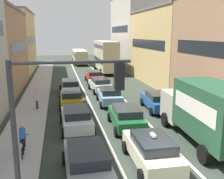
{
  "coord_description": "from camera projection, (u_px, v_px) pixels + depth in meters",
  "views": [
    {
      "loc": [
        -4.34,
        -8.83,
        6.2
      ],
      "look_at": [
        0.0,
        12.0,
        1.6
      ],
      "focal_mm": 41.28,
      "sensor_mm": 36.0,
      "label": 1
    }
  ],
  "objects": [
    {
      "name": "sedan_left_lane_third",
      "position": [
        71.0,
        98.0,
        22.2
      ],
      "size": [
        2.09,
        4.32,
        1.49
      ],
      "rotation": [
        0.0,
        0.0,
        1.56
      ],
      "color": "#B29319",
      "rests_on": "ground"
    },
    {
      "name": "sedan_left_lane_front",
      "position": [
        87.0,
        162.0,
        11.12
      ],
      "size": [
        2.12,
        4.33,
        1.49
      ],
      "rotation": [
        0.0,
        0.0,
        1.59
      ],
      "color": "gray",
      "rests_on": "ground"
    },
    {
      "name": "hatchback_centre_lane_third",
      "position": [
        109.0,
        95.0,
        23.19
      ],
      "size": [
        2.21,
        4.37,
        1.49
      ],
      "rotation": [
        0.0,
        0.0,
        1.53
      ],
      "color": "#759EB7",
      "rests_on": "ground"
    },
    {
      "name": "removalist_box_truck",
      "position": [
        205.0,
        110.0,
        14.57
      ],
      "size": [
        3.0,
        7.8,
        3.58
      ],
      "rotation": [
        0.0,
        0.0,
        1.52
      ],
      "color": "#B7B29E",
      "rests_on": "ground"
    },
    {
      "name": "sedan_centre_lane_second",
      "position": [
        126.0,
        116.0,
        17.22
      ],
      "size": [
        2.23,
        4.38,
        1.49
      ],
      "rotation": [
        0.0,
        0.0,
        1.52
      ],
      "color": "#19592D",
      "rests_on": "ground"
    },
    {
      "name": "wagon_left_lane_second",
      "position": [
        76.0,
        118.0,
        16.95
      ],
      "size": [
        2.14,
        4.34,
        1.49
      ],
      "rotation": [
        0.0,
        0.0,
        1.59
      ],
      "color": "silver",
      "rests_on": "ground"
    },
    {
      "name": "pedestrian_near_kerb",
      "position": [
        37.0,
        99.0,
        21.24
      ],
      "size": [
        0.34,
        0.53,
        1.66
      ],
      "rotation": [
        0.0,
        0.0,
        0.19
      ],
      "color": "#262D47",
      "rests_on": "ground"
    },
    {
      "name": "lane_stripe_right",
      "position": [
        112.0,
        88.0,
        30.1
      ],
      "size": [
        0.16,
        60.0,
        0.01
      ],
      "primitive_type": "cube",
      "color": "silver",
      "rests_on": "ground"
    },
    {
      "name": "sedan_right_lane_behind_truck",
      "position": [
        157.0,
        101.0,
        21.29
      ],
      "size": [
        2.3,
        4.41,
        1.49
      ],
      "rotation": [
        0.0,
        0.0,
        1.5
      ],
      "color": "#194C8C",
      "rests_on": "ground"
    },
    {
      "name": "traffic_light_pole",
      "position": [
        57.0,
        116.0,
        7.69
      ],
      "size": [
        3.58,
        0.38,
        5.5
      ],
      "color": "#2D2D33",
      "rests_on": "ground"
    },
    {
      "name": "bus_far_queue_secondary",
      "position": [
        80.0,
        56.0,
        54.05
      ],
      "size": [
        2.85,
        10.51,
        2.9
      ],
      "rotation": [
        0.0,
        0.0,
        1.57
      ],
      "color": "#BFB793",
      "rests_on": "ground"
    },
    {
      "name": "taxi_centre_lane_front",
      "position": [
        151.0,
        150.0,
        12.29
      ],
      "size": [
        2.11,
        4.33,
        1.66
      ],
      "rotation": [
        0.0,
        0.0,
        1.56
      ],
      "color": "beige",
      "rests_on": "ground"
    },
    {
      "name": "sedan_left_lane_fourth",
      "position": [
        70.0,
        86.0,
        27.29
      ],
      "size": [
        2.17,
        4.35,
        1.49
      ],
      "rotation": [
        0.0,
        0.0,
        1.6
      ],
      "color": "black",
      "rests_on": "ground"
    },
    {
      "name": "building_row_right",
      "position": [
        167.0,
        40.0,
        33.97
      ],
      "size": [
        7.2,
        43.9,
        13.04
      ],
      "rotation": [
        0.0,
        0.0,
        -1.57
      ],
      "color": "#B2ADA3",
      "rests_on": "ground"
    },
    {
      "name": "cyclist_on_sidewalk",
      "position": [
        23.0,
        140.0,
        13.24
      ],
      "size": [
        0.5,
        1.73,
        1.72
      ],
      "rotation": [
        0.0,
        0.0,
        1.6
      ],
      "color": "black",
      "rests_on": "ground"
    },
    {
      "name": "sedan_centre_lane_fifth",
      "position": [
        94.0,
        76.0,
        33.62
      ],
      "size": [
        2.07,
        4.3,
        1.49
      ],
      "rotation": [
        0.0,
        0.0,
        1.57
      ],
      "color": "#A51E1E",
      "rests_on": "ground"
    },
    {
      "name": "coupe_centre_lane_fourth",
      "position": [
        100.0,
        84.0,
        28.15
      ],
      "size": [
        2.29,
        4.41,
        1.49
      ],
      "rotation": [
        0.0,
        0.0,
        1.64
      ],
      "color": "beige",
      "rests_on": "ground"
    },
    {
      "name": "sidewalk_left",
      "position": [
        38.0,
        91.0,
        28.41
      ],
      "size": [
        2.6,
        64.0,
        0.14
      ],
      "primitive_type": "cube",
      "color": "#A8A8A8",
      "rests_on": "ground"
    },
    {
      "name": "bus_mid_queue_primary",
      "position": [
        106.0,
        55.0,
        42.26
      ],
      "size": [
        2.89,
        10.53,
        5.06
      ],
      "rotation": [
        0.0,
        0.0,
        1.56
      ],
      "color": "#BFB793",
      "rests_on": "ground"
    },
    {
      "name": "lane_stripe_left",
      "position": [
        83.0,
        89.0,
        29.42
      ],
      "size": [
        0.16,
        60.0,
        0.01
      ],
      "primitive_type": "cube",
      "color": "silver",
      "rests_on": "ground"
    }
  ]
}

